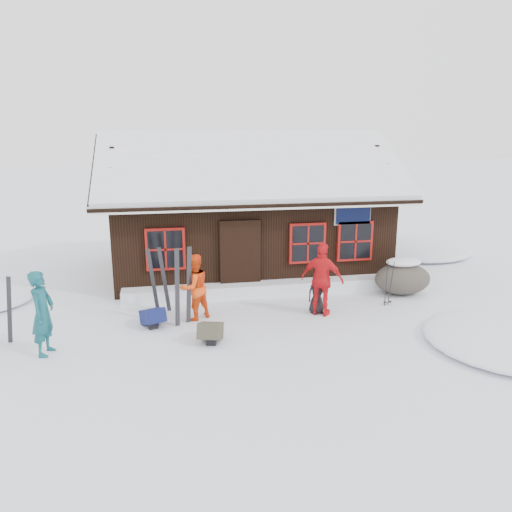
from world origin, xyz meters
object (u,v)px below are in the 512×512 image
Objects in this scene: skier_teal at (43,313)px; backpack_blue at (153,319)px; ski_pair_left at (3,311)px; ski_poles at (389,284)px; backpack_olive at (211,334)px; boulder at (403,278)px; skier_orange_right at (322,280)px; skier_crouched at (317,293)px; skier_orange_left at (194,287)px.

skier_teal reaches higher than backpack_blue.
ski_pair_left is 1.28× the size of ski_poles.
skier_teal is 1.18m from ski_pair_left.
skier_teal is at bearing -164.15° from backpack_olive.
boulder is 1.29× the size of ski_poles.
skier_teal reaches higher than ski_poles.
skier_orange_right reaches higher than backpack_blue.
ski_poles is 1.98× the size of backpack_blue.
ski_pair_left is 2.55× the size of backpack_blue.
skier_teal is 2.48m from backpack_blue.
skier_crouched is at bearing -29.87° from skier_orange_right.
skier_teal reaches higher than skier_crouched.
ski_poles is at bearing -67.52° from skier_teal.
skier_crouched is 3.06m from backpack_olive.
skier_crouched is 0.68× the size of ski_pair_left.
skier_orange_left reaches higher than skier_crouched.
boulder is (5.77, 0.85, -0.34)m from skier_orange_left.
boulder is at bearing 38.74° from backpack_olive.
skier_teal is 9.15m from boulder.
boulder is at bearing -10.37° from backpack_blue.
ski_poles is at bearing -133.10° from skier_orange_right.
skier_teal is 6.23m from skier_crouched.
backpack_olive is (-2.76, -1.25, -0.36)m from skier_crouched.
skier_crouched is at bearing -173.76° from ski_poles.
skier_teal reaches higher than boulder.
skier_orange_right is (6.16, 1.06, 0.03)m from skier_teal.
skier_orange_left is 1.32× the size of ski_poles.
skier_orange_left reaches higher than backpack_blue.
ski_poles is 5.98m from backpack_blue.
skier_orange_right is 2.98× the size of backpack_blue.
backpack_blue is at bearing -170.44° from boulder.
boulder reaches higher than backpack_blue.
ski_poles is at bearing 11.17° from ski_pair_left.
skier_orange_right is 1.50× the size of ski_poles.
skier_orange_left is at bearing 115.97° from backpack_olive.
skier_orange_left is at bearing -53.54° from skier_teal.
backpack_olive is (-5.53, -2.26, -0.29)m from boulder.
ski_pair_left is (-7.04, -0.52, 0.19)m from skier_crouched.
ski_pair_left is at bearing -171.14° from boulder.
skier_orange_left is 3.09m from skier_orange_right.
ski_pair_left is 9.04m from ski_poles.
skier_teal is 8.20m from ski_poles.
skier_teal is 2.80× the size of backpack_olive.
backpack_blue is (-6.75, -1.14, -0.29)m from boulder.
backpack_olive is at bearing -62.56° from backpack_blue.
backpack_blue is at bearing 153.87° from backpack_olive.
skier_orange_right is 7.12m from ski_pair_left.
skier_crouched is (6.10, 1.21, -0.34)m from skier_teal.
skier_teal is 3.41m from backpack_olive.
skier_crouched is (-0.07, 0.15, -0.37)m from skier_orange_right.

